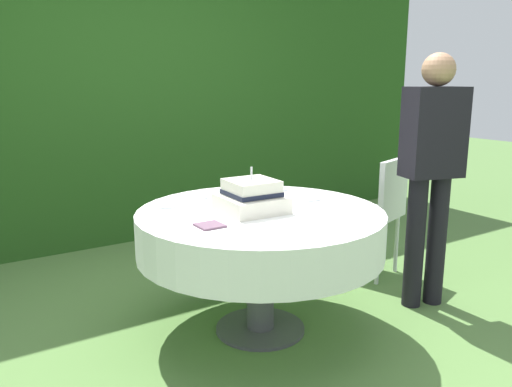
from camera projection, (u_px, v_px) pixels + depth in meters
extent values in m
plane|color=#547A3D|center=(260.00, 329.00, 3.05)|extent=(20.00, 20.00, 0.00)
cube|color=#234C19|center=(116.00, 80.00, 4.68)|extent=(6.88, 0.69, 2.87)
cylinder|color=#4C4C51|center=(260.00, 328.00, 3.05)|extent=(0.52, 0.52, 0.02)
cylinder|color=#4C4C51|center=(260.00, 274.00, 2.97)|extent=(0.16, 0.16, 0.70)
cylinder|color=olive|center=(260.00, 213.00, 2.90)|extent=(1.36, 1.36, 0.03)
cylinder|color=white|center=(260.00, 231.00, 2.92)|extent=(1.39, 1.39, 0.24)
cube|color=silver|center=(251.00, 204.00, 2.86)|extent=(0.34, 0.34, 0.09)
cube|color=silver|center=(251.00, 188.00, 2.84)|extent=(0.26, 0.26, 0.09)
cube|color=black|center=(251.00, 193.00, 2.85)|extent=(0.27, 0.27, 0.03)
sphere|color=#E04C8C|center=(259.00, 185.00, 3.02)|extent=(0.08, 0.08, 0.08)
cylinder|color=silver|center=(251.00, 173.00, 2.82)|extent=(0.01, 0.01, 0.07)
cylinder|color=white|center=(166.00, 205.00, 2.98)|extent=(0.14, 0.14, 0.01)
cylinder|color=white|center=(199.00, 196.00, 3.21)|extent=(0.14, 0.14, 0.01)
cylinder|color=white|center=(278.00, 189.00, 3.42)|extent=(0.12, 0.12, 0.01)
cylinder|color=white|center=(309.00, 198.00, 3.16)|extent=(0.15, 0.15, 0.01)
cube|color=#6B4C60|center=(210.00, 225.00, 2.58)|extent=(0.13, 0.13, 0.01)
cylinder|color=white|center=(358.00, 235.00, 4.12)|extent=(0.03, 0.03, 0.45)
cylinder|color=white|center=(338.00, 245.00, 3.87)|extent=(0.03, 0.03, 0.45)
cylinder|color=white|center=(396.00, 243.00, 3.92)|extent=(0.03, 0.03, 0.45)
cylinder|color=white|center=(378.00, 254.00, 3.68)|extent=(0.03, 0.03, 0.45)
cube|color=white|center=(369.00, 213.00, 3.85)|extent=(0.51, 0.51, 0.04)
cube|color=white|center=(394.00, 187.00, 3.69)|extent=(0.39, 0.16, 0.40)
cylinder|color=black|center=(437.00, 241.00, 3.33)|extent=(0.12, 0.12, 0.85)
cylinder|color=black|center=(415.00, 243.00, 3.29)|extent=(0.12, 0.12, 0.85)
cube|color=black|center=(434.00, 132.00, 3.16)|extent=(0.40, 0.30, 0.55)
sphere|color=#A87A5B|center=(439.00, 69.00, 3.08)|extent=(0.20, 0.20, 0.20)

